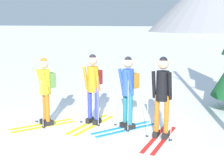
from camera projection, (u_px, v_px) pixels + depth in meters
The scene contains 5 objects.
ground_plane at pixel (103, 127), 7.57m from camera, with size 400.00×400.00×0.00m, color white.
skier_in_yellow at pixel (46, 88), 7.52m from camera, with size 1.18×1.52×1.73m.
skier_in_orange at pixel (93, 85), 7.62m from camera, with size 0.61×1.77×1.81m.
skier_in_blue at pixel (128, 88), 7.26m from camera, with size 1.21×1.61×1.79m.
skier_in_black at pixel (162, 94), 6.65m from camera, with size 0.61×1.79×1.85m.
Camera 1 is at (3.16, -6.48, 2.57)m, focal length 48.39 mm.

